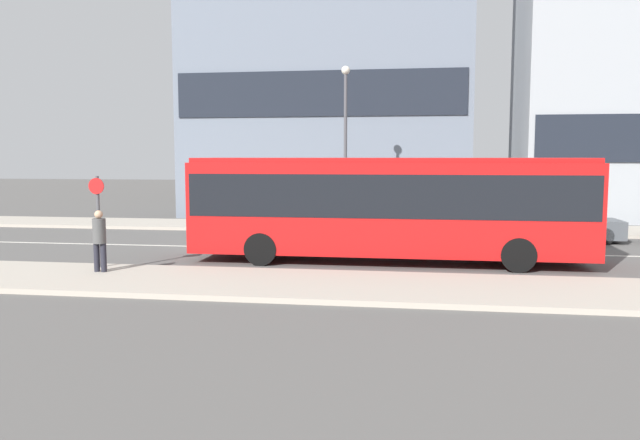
% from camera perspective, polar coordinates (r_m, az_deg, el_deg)
% --- Properties ---
extents(ground_plane, '(120.00, 120.00, 0.00)m').
position_cam_1_polar(ground_plane, '(21.83, -5.74, -2.54)').
color(ground_plane, '#595654').
extents(sidewalk_near, '(44.00, 3.50, 0.13)m').
position_cam_1_polar(sidewalk_near, '(15.93, -11.36, -5.52)').
color(sidewalk_near, '#B2A899').
rests_on(sidewalk_near, ground_plane).
extents(sidewalk_far, '(44.00, 3.50, 0.13)m').
position_cam_1_polar(sidewalk_far, '(27.87, -2.54, -0.56)').
color(sidewalk_far, '#B2A899').
rests_on(sidewalk_far, ground_plane).
extents(lane_centerline, '(41.80, 0.16, 0.01)m').
position_cam_1_polar(lane_centerline, '(21.83, -5.74, -2.53)').
color(lane_centerline, silver).
rests_on(lane_centerline, ground_plane).
extents(apartment_block_left_tower, '(14.84, 6.41, 22.60)m').
position_cam_1_polar(apartment_block_left_tower, '(34.87, 0.69, 19.31)').
color(apartment_block_left_tower, slate).
rests_on(apartment_block_left_tower, ground_plane).
extents(city_bus, '(11.74, 2.65, 3.13)m').
position_cam_1_polar(city_bus, '(18.78, 6.20, 1.63)').
color(city_bus, red).
rests_on(city_bus, ground_plane).
extents(parked_car_0, '(3.93, 1.75, 1.34)m').
position_cam_1_polar(parked_car_0, '(25.11, 21.42, -0.37)').
color(parked_car_0, '#4C5156').
rests_on(parked_car_0, ground_plane).
extents(pedestrian_near_stop, '(0.35, 0.34, 1.63)m').
position_cam_1_polar(pedestrian_near_stop, '(17.42, -19.52, -1.49)').
color(pedestrian_near_stop, '#23232D').
rests_on(pedestrian_near_stop, sidewalk_near).
extents(bus_stop_sign, '(0.44, 0.12, 2.51)m').
position_cam_1_polar(bus_stop_sign, '(18.07, -19.63, 0.52)').
color(bus_stop_sign, '#4C4C51').
rests_on(bus_stop_sign, sidewalk_near).
extents(street_lamp, '(0.36, 0.36, 6.77)m').
position_cam_1_polar(street_lamp, '(26.32, 2.34, 8.23)').
color(street_lamp, '#4C4C51').
rests_on(street_lamp, sidewalk_far).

